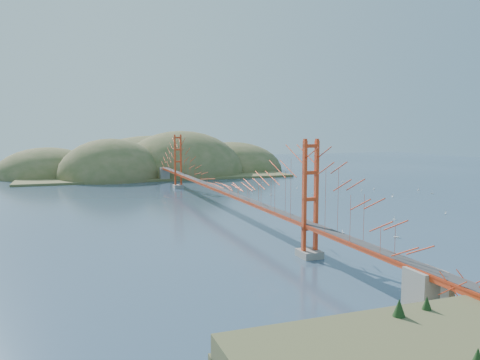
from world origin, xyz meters
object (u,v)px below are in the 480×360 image
object	(u,v)px
fort	(449,317)
sailboat_1	(271,195)
bridge	(219,166)
sailboat_0	(315,220)

from	to	relation	value
fort	sailboat_1	bearing A→B (deg)	76.95
fort	bridge	bearing A→B (deg)	90.48
sailboat_1	bridge	bearing A→B (deg)	-140.39
fort	sailboat_0	size ratio (longest dim) A/B	5.03
sailboat_0	sailboat_1	bearing A→B (deg)	79.84
fort	sailboat_0	world-z (taller)	fort
bridge	fort	distance (m)	48.40
fort	sailboat_0	distance (m)	35.54
bridge	fort	world-z (taller)	bridge
fort	sailboat_0	bearing A→B (deg)	74.85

